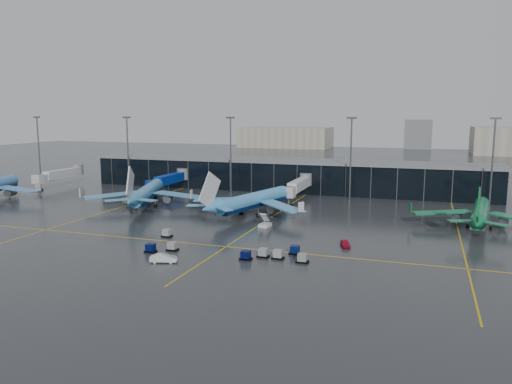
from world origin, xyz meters
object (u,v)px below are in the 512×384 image
(airliner_arkefly, at_px, (146,184))
(service_van_red, at_px, (345,243))
(service_van_white, at_px, (164,258))
(airliner_klm_near, at_px, (254,191))
(baggage_carts, at_px, (232,250))
(airliner_aer_lingus, at_px, (481,204))
(mobile_airstair, at_px, (265,224))

(airliner_arkefly, height_order, service_van_red, airliner_arkefly)
(airliner_arkefly, height_order, service_van_white, airliner_arkefly)
(airliner_klm_near, xyz_separation_m, baggage_carts, (8.42, -36.70, -5.49))
(airliner_aer_lingus, bearing_deg, airliner_klm_near, -169.62)
(airliner_arkefly, distance_m, service_van_red, 66.97)
(mobile_airstair, bearing_deg, airliner_aer_lingus, 23.23)
(airliner_arkefly, height_order, airliner_klm_near, airliner_arkefly)
(airliner_klm_near, bearing_deg, airliner_aer_lingus, 18.08)
(airliner_aer_lingus, xyz_separation_m, service_van_white, (-56.41, -49.28, -4.76))
(airliner_arkefly, relative_size, baggage_carts, 1.20)
(airliner_arkefly, bearing_deg, service_van_white, -75.22)
(service_van_white, bearing_deg, airliner_klm_near, -19.27)
(service_van_red, bearing_deg, mobile_airstair, 132.03)
(airliner_klm_near, xyz_separation_m, service_van_white, (-1.13, -45.94, -5.44))
(service_van_white, bearing_deg, airliner_aer_lingus, -66.72)
(airliner_arkefly, distance_m, baggage_carts, 56.85)
(airliner_aer_lingus, xyz_separation_m, service_van_red, (-27.15, -27.90, -4.88))
(baggage_carts, bearing_deg, airliner_klm_near, 102.93)
(airliner_aer_lingus, relative_size, service_van_white, 7.43)
(service_van_red, relative_size, service_van_white, 0.83)
(airliner_arkefly, bearing_deg, airliner_klm_near, -21.96)
(service_van_red, bearing_deg, service_van_white, -162.40)
(airliner_klm_near, distance_m, airliner_aer_lingus, 55.39)
(airliner_arkefly, distance_m, mobile_airstair, 43.41)
(service_van_red, height_order, service_van_white, service_van_white)
(airliner_aer_lingus, bearing_deg, service_van_red, -127.29)
(mobile_airstair, height_order, service_van_red, mobile_airstair)
(airliner_klm_near, bearing_deg, service_van_red, -26.49)
(airliner_klm_near, distance_m, mobile_airstair, 15.74)
(airliner_aer_lingus, xyz_separation_m, baggage_carts, (-46.86, -40.03, -4.81))
(service_van_red, bearing_deg, airliner_klm_near, 120.33)
(airliner_klm_near, relative_size, airliner_aer_lingus, 1.12)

